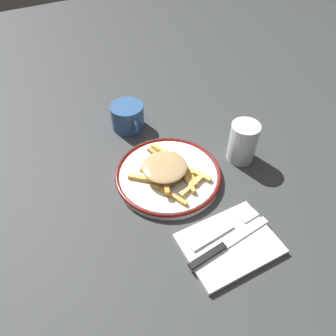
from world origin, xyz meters
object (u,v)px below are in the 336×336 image
at_px(napkin, 229,244).
at_px(water_glass, 243,142).
at_px(coffee_mug, 128,117).
at_px(fork, 227,229).
at_px(fries_heap, 168,170).
at_px(plate, 168,175).
at_px(knife, 223,246).

xyz_separation_m(napkin, water_glass, (-0.21, 0.18, 0.05)).
xyz_separation_m(water_glass, coffee_mug, (-0.26, -0.21, -0.02)).
bearing_deg(fork, fries_heap, -168.76).
relative_size(plate, fries_heap, 1.22).
height_order(plate, water_glass, water_glass).
xyz_separation_m(fries_heap, water_glass, (0.02, 0.21, 0.02)).
xyz_separation_m(plate, coffee_mug, (-0.23, -0.01, 0.03)).
height_order(fries_heap, fork, fries_heap).
relative_size(knife, coffee_mug, 1.76).
height_order(plate, fork, plate).
xyz_separation_m(napkin, coffee_mug, (-0.47, -0.03, 0.03)).
distance_m(napkin, knife, 0.02).
xyz_separation_m(fries_heap, fork, (0.20, 0.04, -0.02)).
bearing_deg(fries_heap, fork, 11.24).
height_order(napkin, knife, knife).
bearing_deg(knife, fork, 135.34).
bearing_deg(fork, plate, -169.73).
bearing_deg(plate, fork, 10.27).
bearing_deg(plate, knife, 1.47).
height_order(napkin, fork, fork).
relative_size(plate, fork, 1.51).
relative_size(fries_heap, coffee_mug, 1.83).
bearing_deg(plate, coffee_mug, -177.83).
bearing_deg(plate, water_glass, 83.24).
height_order(napkin, coffee_mug, coffee_mug).
relative_size(napkin, water_glass, 1.79).
bearing_deg(fries_heap, napkin, 6.86).
distance_m(plate, water_glass, 0.21).
distance_m(fries_heap, fork, 0.20).
distance_m(plate, coffee_mug, 0.24).
xyz_separation_m(plate, napkin, (0.23, 0.02, -0.00)).
height_order(fork, coffee_mug, coffee_mug).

